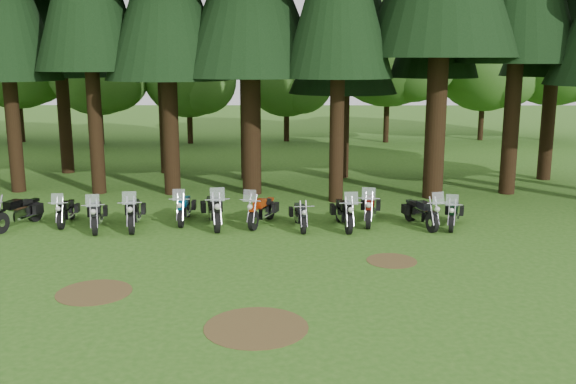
{
  "coord_description": "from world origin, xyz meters",
  "views": [
    {
      "loc": [
        1.77,
        -16.48,
        5.51
      ],
      "look_at": [
        1.59,
        5.0,
        1.0
      ],
      "focal_mm": 40.0,
      "sensor_mm": 36.0,
      "label": 1
    }
  ],
  "objects_px": {
    "motorcycle_3": "(134,214)",
    "motorcycle_2": "(96,216)",
    "motorcycle_7": "(300,216)",
    "motorcycle_10": "(421,213)",
    "motorcycle_1": "(66,212)",
    "motorcycle_6": "(262,211)",
    "motorcycle_8": "(344,214)",
    "motorcycle_11": "(453,214)",
    "motorcycle_4": "(184,209)",
    "motorcycle_0": "(17,213)",
    "motorcycle_5": "(214,211)",
    "motorcycle_9": "(370,209)"
  },
  "relations": [
    {
      "from": "motorcycle_2",
      "to": "motorcycle_6",
      "type": "bearing_deg",
      "value": -6.0
    },
    {
      "from": "motorcycle_4",
      "to": "motorcycle_0",
      "type": "bearing_deg",
      "value": -172.99
    },
    {
      "from": "motorcycle_5",
      "to": "motorcycle_7",
      "type": "height_order",
      "value": "motorcycle_5"
    },
    {
      "from": "motorcycle_4",
      "to": "motorcycle_8",
      "type": "height_order",
      "value": "motorcycle_8"
    },
    {
      "from": "motorcycle_0",
      "to": "motorcycle_9",
      "type": "height_order",
      "value": "motorcycle_0"
    },
    {
      "from": "motorcycle_1",
      "to": "motorcycle_7",
      "type": "xyz_separation_m",
      "value": [
        7.88,
        -0.46,
        -0.01
      ]
    },
    {
      "from": "motorcycle_7",
      "to": "motorcycle_10",
      "type": "height_order",
      "value": "motorcycle_10"
    },
    {
      "from": "motorcycle_8",
      "to": "motorcycle_4",
      "type": "bearing_deg",
      "value": 165.32
    },
    {
      "from": "motorcycle_9",
      "to": "motorcycle_10",
      "type": "distance_m",
      "value": 1.72
    },
    {
      "from": "motorcycle_2",
      "to": "motorcycle_11",
      "type": "bearing_deg",
      "value": -10.89
    },
    {
      "from": "motorcycle_6",
      "to": "motorcycle_10",
      "type": "bearing_deg",
      "value": 16.0
    },
    {
      "from": "motorcycle_8",
      "to": "motorcycle_1",
      "type": "bearing_deg",
      "value": 170.46
    },
    {
      "from": "motorcycle_6",
      "to": "motorcycle_3",
      "type": "bearing_deg",
      "value": -155.29
    },
    {
      "from": "motorcycle_3",
      "to": "motorcycle_2",
      "type": "bearing_deg",
      "value": -179.44
    },
    {
      "from": "motorcycle_4",
      "to": "motorcycle_5",
      "type": "height_order",
      "value": "motorcycle_5"
    },
    {
      "from": "motorcycle_0",
      "to": "motorcycle_5",
      "type": "distance_m",
      "value": 6.47
    },
    {
      "from": "motorcycle_10",
      "to": "motorcycle_9",
      "type": "bearing_deg",
      "value": 145.78
    },
    {
      "from": "motorcycle_1",
      "to": "motorcycle_7",
      "type": "height_order",
      "value": "motorcycle_1"
    },
    {
      "from": "motorcycle_0",
      "to": "motorcycle_2",
      "type": "height_order",
      "value": "motorcycle_0"
    },
    {
      "from": "motorcycle_0",
      "to": "motorcycle_8",
      "type": "bearing_deg",
      "value": 17.79
    },
    {
      "from": "motorcycle_3",
      "to": "motorcycle_7",
      "type": "height_order",
      "value": "motorcycle_3"
    },
    {
      "from": "motorcycle_5",
      "to": "motorcycle_9",
      "type": "height_order",
      "value": "motorcycle_5"
    },
    {
      "from": "motorcycle_4",
      "to": "motorcycle_7",
      "type": "height_order",
      "value": "motorcycle_4"
    },
    {
      "from": "motorcycle_0",
      "to": "motorcycle_4",
      "type": "xyz_separation_m",
      "value": [
        5.38,
        0.76,
        -0.05
      ]
    },
    {
      "from": "motorcycle_6",
      "to": "motorcycle_9",
      "type": "bearing_deg",
      "value": 22.6
    },
    {
      "from": "motorcycle_9",
      "to": "motorcycle_7",
      "type": "bearing_deg",
      "value": -153.82
    },
    {
      "from": "motorcycle_4",
      "to": "motorcycle_10",
      "type": "relative_size",
      "value": 0.99
    },
    {
      "from": "motorcycle_3",
      "to": "motorcycle_4",
      "type": "relative_size",
      "value": 1.08
    },
    {
      "from": "motorcycle_3",
      "to": "motorcycle_9",
      "type": "relative_size",
      "value": 1.01
    },
    {
      "from": "motorcycle_7",
      "to": "motorcycle_8",
      "type": "height_order",
      "value": "motorcycle_8"
    },
    {
      "from": "motorcycle_8",
      "to": "motorcycle_11",
      "type": "xyz_separation_m",
      "value": [
        3.63,
        0.13,
        -0.04
      ]
    },
    {
      "from": "motorcycle_3",
      "to": "motorcycle_5",
      "type": "bearing_deg",
      "value": -3.14
    },
    {
      "from": "motorcycle_2",
      "to": "motorcycle_8",
      "type": "relative_size",
      "value": 0.96
    },
    {
      "from": "motorcycle_1",
      "to": "motorcycle_6",
      "type": "bearing_deg",
      "value": -5.22
    },
    {
      "from": "motorcycle_9",
      "to": "motorcycle_11",
      "type": "distance_m",
      "value": 2.75
    },
    {
      "from": "motorcycle_0",
      "to": "motorcycle_11",
      "type": "relative_size",
      "value": 1.14
    },
    {
      "from": "motorcycle_8",
      "to": "motorcycle_3",
      "type": "bearing_deg",
      "value": 173.58
    },
    {
      "from": "motorcycle_1",
      "to": "motorcycle_3",
      "type": "distance_m",
      "value": 2.45
    },
    {
      "from": "motorcycle_7",
      "to": "motorcycle_3",
      "type": "bearing_deg",
      "value": 172.77
    },
    {
      "from": "motorcycle_3",
      "to": "motorcycle_10",
      "type": "distance_m",
      "value": 9.49
    },
    {
      "from": "motorcycle_4",
      "to": "motorcycle_6",
      "type": "bearing_deg",
      "value": -8.36
    },
    {
      "from": "motorcycle_6",
      "to": "motorcycle_10",
      "type": "xyz_separation_m",
      "value": [
        5.3,
        -0.23,
        -0.01
      ]
    },
    {
      "from": "motorcycle_9",
      "to": "motorcycle_4",
      "type": "bearing_deg",
      "value": -171.08
    },
    {
      "from": "motorcycle_3",
      "to": "motorcycle_1",
      "type": "bearing_deg",
      "value": 160.39
    },
    {
      "from": "motorcycle_3",
      "to": "motorcycle_5",
      "type": "distance_m",
      "value": 2.62
    },
    {
      "from": "motorcycle_8",
      "to": "motorcycle_7",
      "type": "bearing_deg",
      "value": 175.46
    },
    {
      "from": "motorcycle_5",
      "to": "motorcycle_6",
      "type": "height_order",
      "value": "motorcycle_5"
    },
    {
      "from": "motorcycle_4",
      "to": "motorcycle_8",
      "type": "bearing_deg",
      "value": -8.61
    },
    {
      "from": "motorcycle_2",
      "to": "motorcycle_6",
      "type": "relative_size",
      "value": 1.0
    },
    {
      "from": "motorcycle_1",
      "to": "motorcycle_2",
      "type": "height_order",
      "value": "motorcycle_2"
    }
  ]
}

